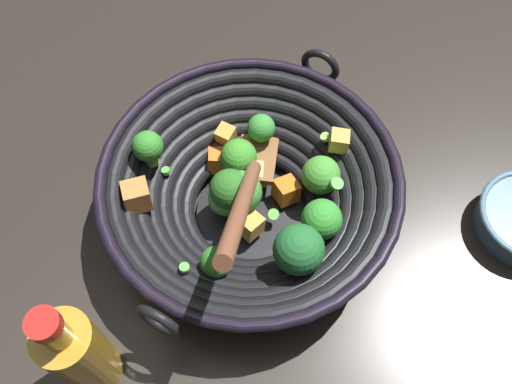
# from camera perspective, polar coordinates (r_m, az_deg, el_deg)

# --- Properties ---
(ground_plane) EXTENTS (4.00, 4.00, 0.00)m
(ground_plane) POSITION_cam_1_polar(r_m,az_deg,el_deg) (0.73, -0.57, -2.38)
(ground_plane) COLOR #28231E
(wok) EXTENTS (0.36, 0.39, 0.22)m
(wok) POSITION_cam_1_polar(r_m,az_deg,el_deg) (0.67, -0.55, 0.09)
(wok) COLOR black
(wok) RESTS_ON ground
(cooking_oil_bottle) EXTENTS (0.06, 0.06, 0.19)m
(cooking_oil_bottle) POSITION_cam_1_polar(r_m,az_deg,el_deg) (0.62, -17.69, -15.47)
(cooking_oil_bottle) COLOR #AD7F23
(cooking_oil_bottle) RESTS_ON ground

